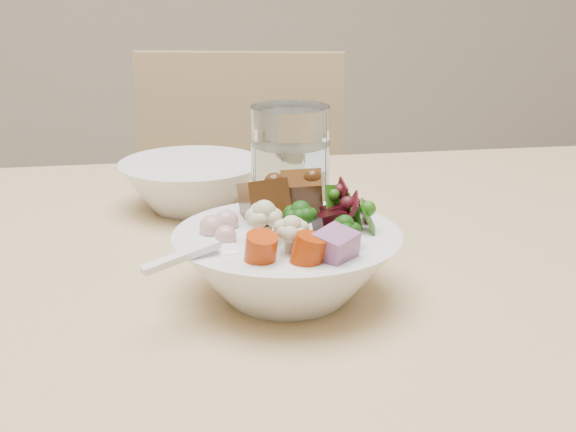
{
  "coord_description": "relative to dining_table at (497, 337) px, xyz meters",
  "views": [
    {
      "loc": [
        -0.03,
        -0.8,
        1.0
      ],
      "look_at": [
        0.08,
        -0.17,
        0.79
      ],
      "focal_mm": 50.0,
      "sensor_mm": 36.0,
      "label": 1
    }
  ],
  "objects": [
    {
      "name": "dining_table",
      "position": [
        0.0,
        0.0,
        0.0
      ],
      "size": [
        1.56,
        0.9,
        0.72
      ],
      "rotation": [
        0.0,
        0.0,
        -0.02
      ],
      "color": "#DDBB82",
      "rests_on": "ground"
    },
    {
      "name": "food_bowl",
      "position": [
        -0.21,
        -0.03,
        0.11
      ],
      "size": [
        0.19,
        0.19,
        0.1
      ],
      "color": "white",
      "rests_on": "dining_table"
    },
    {
      "name": "soup_spoon",
      "position": [
        -0.27,
        -0.07,
        0.13
      ],
      "size": [
        0.09,
        0.05,
        0.02
      ],
      "rotation": [
        0.0,
        0.0,
        0.38
      ],
      "color": "white",
      "rests_on": "food_bowl"
    },
    {
      "name": "chair_far",
      "position": [
        -0.17,
        0.7,
        -0.19
      ],
      "size": [
        0.45,
        0.45,
        0.83
      ],
      "rotation": [
        0.0,
        0.0,
        -0.22
      ],
      "color": "tan",
      "rests_on": "ground"
    },
    {
      "name": "side_bowl",
      "position": [
        -0.27,
        0.23,
        0.1
      ],
      "size": [
        0.16,
        0.16,
        0.05
      ],
      "primitive_type": null,
      "color": "white",
      "rests_on": "dining_table"
    },
    {
      "name": "water_glass",
      "position": [
        -0.18,
        0.11,
        0.14
      ],
      "size": [
        0.08,
        0.08,
        0.13
      ],
      "color": "white",
      "rests_on": "dining_table"
    }
  ]
}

